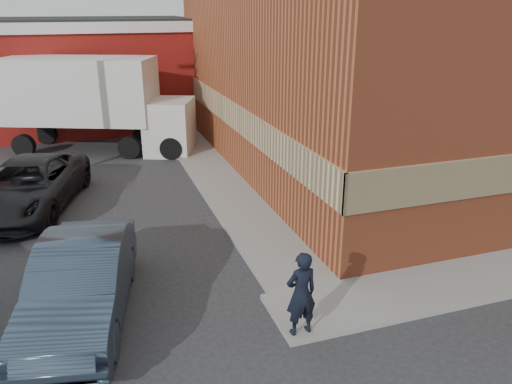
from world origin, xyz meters
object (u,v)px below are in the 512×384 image
object	(u,v)px
brick_building	(398,45)
suv_a	(28,186)
box_truck	(99,99)
man	(301,294)
warehouse	(39,74)
sedan	(81,284)

from	to	relation	value
brick_building	suv_a	xyz separation A→B (m)	(-14.33, -1.59, -3.88)
suv_a	box_truck	world-z (taller)	box_truck
brick_building	man	world-z (taller)	brick_building
brick_building	box_truck	xyz separation A→B (m)	(-11.75, 4.81, -2.31)
box_truck	man	bearing A→B (deg)	-56.25
box_truck	suv_a	bearing A→B (deg)	-89.45
man	suv_a	world-z (taller)	man
warehouse	man	world-z (taller)	warehouse
man	sedan	bearing A→B (deg)	-31.06
brick_building	suv_a	world-z (taller)	brick_building
suv_a	box_truck	distance (m)	7.08
warehouse	suv_a	size ratio (longest dim) A/B	2.83
man	suv_a	xyz separation A→B (m)	(-5.64, 8.95, -0.20)
man	suv_a	distance (m)	10.58
man	warehouse	bearing A→B (deg)	-79.16
sedan	box_truck	distance (m)	13.43
sedan	suv_a	size ratio (longest dim) A/B	0.87
man	sedan	distance (m)	4.54
warehouse	suv_a	xyz separation A→B (m)	(0.16, -12.60, -2.01)
sedan	suv_a	distance (m)	7.08
sedan	warehouse	bearing A→B (deg)	105.96
brick_building	warehouse	world-z (taller)	brick_building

